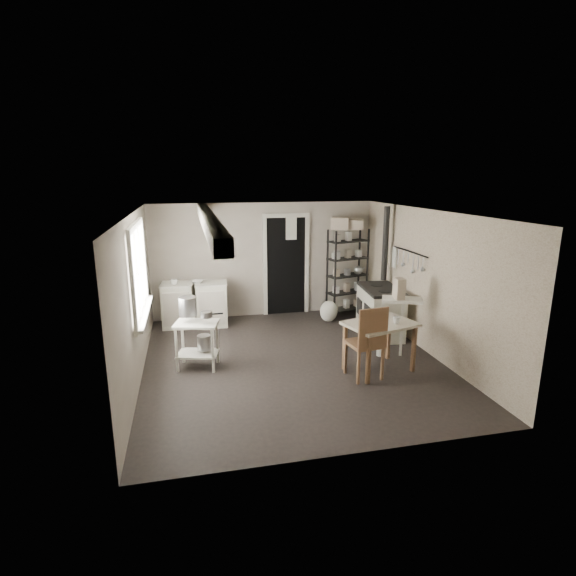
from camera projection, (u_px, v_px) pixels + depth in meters
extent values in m
plane|color=black|center=(292.00, 361.00, 7.03)|extent=(5.00, 5.00, 0.00)
plane|color=white|center=(293.00, 212.00, 6.47)|extent=(5.00, 5.00, 0.00)
cube|color=#A99F90|center=(264.00, 260.00, 9.11)|extent=(4.50, 0.02, 2.30)
cube|color=#A99F90|center=(351.00, 351.00, 4.38)|extent=(4.50, 0.02, 2.30)
cube|color=#A99F90|center=(136.00, 298.00, 6.27)|extent=(0.02, 5.00, 2.30)
cube|color=#A99F90|center=(428.00, 282.00, 7.23)|extent=(0.02, 5.00, 2.30)
cylinder|color=#AAABAD|center=(188.00, 306.00, 6.62)|extent=(0.33, 0.33, 0.28)
cylinder|color=#AAABAD|center=(206.00, 314.00, 6.53)|extent=(0.22, 0.22, 0.09)
cylinder|color=#AAABAD|center=(204.00, 342.00, 6.73)|extent=(0.23, 0.23, 0.22)
imported|color=silver|center=(197.00, 278.00, 8.42)|extent=(0.37, 0.37, 0.07)
imported|color=silver|center=(174.00, 278.00, 8.31)|extent=(0.17, 0.17, 0.10)
imported|color=silver|center=(334.00, 250.00, 9.01)|extent=(0.09, 0.09, 0.17)
cube|color=beige|center=(340.00, 217.00, 8.93)|extent=(0.44, 0.42, 0.24)
cube|color=beige|center=(357.00, 218.00, 8.94)|extent=(0.37, 0.36, 0.19)
cube|color=beige|center=(399.00, 295.00, 6.97)|extent=(0.15, 0.23, 0.33)
imported|color=silver|center=(396.00, 319.00, 6.45)|extent=(0.11, 0.11, 0.10)
ellipsoid|color=silver|center=(329.00, 310.00, 8.85)|extent=(0.40, 0.35, 0.42)
cylinder|color=silver|center=(380.00, 351.00, 7.21)|extent=(0.14, 0.14, 0.14)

